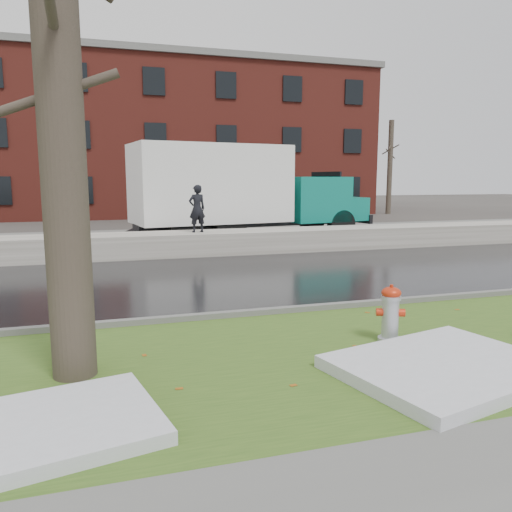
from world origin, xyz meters
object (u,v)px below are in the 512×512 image
object	(u,v)px
box_truck	(239,191)
worker	(197,209)
fire_hydrant	(390,311)
tree	(60,99)

from	to	relation	value
box_truck	worker	xyz separation A→B (m)	(-2.25, -3.18, -0.47)
fire_hydrant	worker	bearing A→B (deg)	120.41
box_truck	fire_hydrant	bearing A→B (deg)	-103.89
fire_hydrant	tree	size ratio (longest dim) A/B	0.13
fire_hydrant	tree	bearing A→B (deg)	-156.51
box_truck	worker	bearing A→B (deg)	-134.40
tree	worker	size ratio (longest dim) A/B	4.33
tree	worker	world-z (taller)	tree
box_truck	worker	world-z (taller)	box_truck
box_truck	worker	size ratio (longest dim) A/B	7.44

